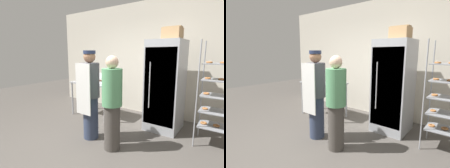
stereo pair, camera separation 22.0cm
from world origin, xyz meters
TOP-DOWN VIEW (x-y plane):
  - ground_plane at (0.00, 0.00)m, footprint 14.00×14.00m
  - back_wall at (0.00, 2.40)m, footprint 6.40×0.12m
  - refrigerator at (0.64, 1.63)m, footprint 0.68×0.78m
  - baking_rack at (1.64, 1.43)m, footprint 0.64×0.52m
  - prep_counter at (-1.11, 1.37)m, footprint 1.16×0.62m
  - donut_box at (-0.89, 1.37)m, footprint 0.28×0.20m
  - blender_pitcher at (-1.40, 1.50)m, footprint 0.12×0.12m
  - cardboard_storage_box at (0.75, 1.57)m, footprint 0.34×0.34m
  - person_baker at (-0.36, 0.39)m, footprint 0.35×0.37m
  - person_customer at (0.21, 0.30)m, footprint 0.34×0.34m

SIDE VIEW (x-z plane):
  - ground_plane at x=0.00m, z-range 0.00..0.00m
  - prep_counter at x=-1.11m, z-range 0.34..1.23m
  - person_customer at x=0.21m, z-range 0.02..1.60m
  - person_baker at x=-0.36m, z-range 0.03..1.70m
  - baking_rack at x=1.64m, z-range -0.02..1.82m
  - donut_box at x=-0.89m, z-range 0.82..1.06m
  - refrigerator at x=0.64m, z-range 0.00..1.89m
  - blender_pitcher at x=-1.40m, z-range 0.87..1.18m
  - back_wall at x=0.00m, z-range 0.00..2.93m
  - cardboard_storage_box at x=0.75m, z-range 1.88..2.12m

